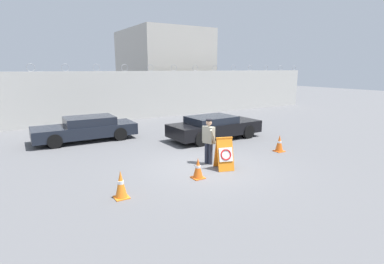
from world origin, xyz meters
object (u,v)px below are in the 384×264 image
Objects in this scene: security_guard at (209,139)px; traffic_cone_near at (279,143)px; parked_car_rear_sedan at (214,127)px; traffic_cone_mid at (198,168)px; traffic_cone_far at (121,184)px; parked_car_front_coupe at (86,128)px; barricade_sign at (224,153)px.

security_guard is 2.33× the size of traffic_cone_near.
security_guard is at bearing -130.43° from parked_car_rear_sedan.
traffic_cone_near is 1.07× the size of traffic_cone_mid.
traffic_cone_far is (-2.61, -0.17, 0.06)m from traffic_cone_mid.
security_guard is 2.49× the size of traffic_cone_mid.
security_guard is 0.35× the size of parked_car_rear_sedan.
parked_car_front_coupe reaches higher than traffic_cone_near.
traffic_cone_far is (-3.88, -0.46, -0.18)m from barricade_sign.
traffic_cone_near is 4.76m from traffic_cone_mid.
parked_car_front_coupe is (-3.15, 6.98, 0.03)m from barricade_sign.
parked_car_rear_sedan is (6.30, 4.42, 0.22)m from traffic_cone_far.
parked_car_rear_sedan is at bearing 152.52° from parked_car_front_coupe.
traffic_cone_mid is 0.14× the size of parked_car_rear_sedan.
traffic_cone_far is 0.16× the size of parked_car_rear_sedan.
traffic_cone_mid is 0.86× the size of traffic_cone_far.
parked_car_rear_sedan is at bearing 35.05° from traffic_cone_far.
parked_car_rear_sedan reaches higher than traffic_cone_near.
traffic_cone_near is 9.16m from parked_car_front_coupe.
traffic_cone_near is 0.15× the size of parked_car_rear_sedan.
traffic_cone_mid is (-1.27, -0.28, -0.24)m from barricade_sign.
traffic_cone_far is at bearing 85.30° from parked_car_front_coupe.
security_guard is at bearing 42.86° from traffic_cone_mid.
parked_car_front_coupe is at bearing 149.87° from parked_car_rear_sedan.
security_guard is 3.59m from traffic_cone_near.
traffic_cone_near is at bearing -75.44° from parked_car_rear_sedan.
barricade_sign is 1.46× the size of traffic_cone_far.
traffic_cone_near is at bearing 67.99° from security_guard.
barricade_sign is 7.66m from parked_car_front_coupe.
parked_car_front_coupe is 6.34m from parked_car_rear_sedan.
traffic_cone_near is at bearing 27.79° from barricade_sign.
parked_car_front_coupe is at bearing 104.50° from traffic_cone_mid.
traffic_cone_far is (-3.75, -1.24, -0.54)m from security_guard.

